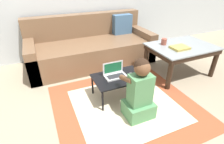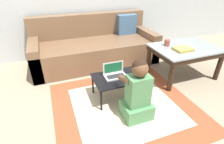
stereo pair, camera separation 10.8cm
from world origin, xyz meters
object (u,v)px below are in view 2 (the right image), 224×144
Objects in this scene: laptop_desk at (119,79)px; computer_mouse at (132,76)px; couch at (95,47)px; coffee_table at (185,52)px; cup_on_table at (167,43)px; book_on_table at (183,49)px; laptop at (115,74)px; person_seated at (138,94)px.

laptop_desk is 6.03× the size of computer_mouse.
laptop_desk is 0.17m from computer_mouse.
couch is 20.41× the size of computer_mouse.
coffee_table is 10.31× the size of cup_on_table.
book_on_table is (0.11, -0.23, -0.03)m from cup_on_table.
couch reaches higher than cup_on_table.
book_on_table is at bearing 2.90° from laptop.
couch is 1.24m from computer_mouse.
person_seated reaches higher than cup_on_table.
laptop_desk is 2.54× the size of book_on_table.
laptop_desk is 1.00m from cup_on_table.
book_on_table is (0.86, 0.14, 0.18)m from computer_mouse.
coffee_table is 1.02m from computer_mouse.
laptop is 1.09× the size of book_on_table.
laptop is 0.46m from person_seated.
coffee_table reaches higher than laptop_desk.
couch is at bearing 132.59° from book_on_table.
laptop is at bearing 100.74° from person_seated.
laptop_desk is at bearing -175.07° from book_on_table.
cup_on_table reaches higher than coffee_table.
book_on_table is (0.97, 0.50, 0.18)m from person_seated.
book_on_table reaches higher than laptop_desk.
couch reaches higher than person_seated.
coffee_table is at bearing -32.90° from cup_on_table.
laptop_desk is at bearing 160.29° from computer_mouse.
computer_mouse is 0.42× the size of book_on_table.
couch is 1.14m from laptop.
couch is 2.99× the size of person_seated.
cup_on_table reaches higher than computer_mouse.
person_seated is at bearing -139.68° from cup_on_table.
coffee_table is at bearing 28.04° from person_seated.
couch is 22.73× the size of cup_on_table.
book_on_table is (-0.13, -0.08, 0.09)m from coffee_table.
book_on_table is at bearing -65.40° from cup_on_table.
person_seated is at bearing -151.96° from coffee_table.
computer_mouse reaches higher than laptop_desk.
book_on_table is at bearing 27.39° from person_seated.
laptop_desk is 0.42m from person_seated.
cup_on_table is (0.91, 0.32, 0.26)m from laptop_desk.
couch is 2.21× the size of coffee_table.
computer_mouse is at bearing -167.15° from coffee_table.
couch is at bearing 96.33° from computer_mouse.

